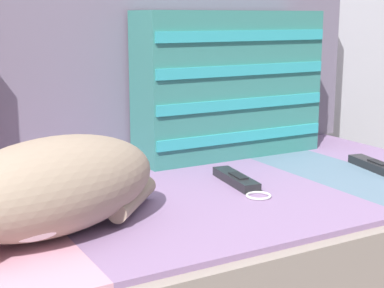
{
  "coord_description": "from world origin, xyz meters",
  "views": [
    {
      "loc": [
        -0.35,
        -0.86,
        0.69
      ],
      "look_at": [
        0.19,
        0.08,
        0.45
      ],
      "focal_mm": 55.0,
      "sensor_mm": 36.0,
      "label": 1
    }
  ],
  "objects": [
    {
      "name": "throw_pillow_striped",
      "position": [
        0.43,
        0.33,
        0.53
      ],
      "size": [
        0.47,
        0.14,
        0.35
      ],
      "color": "#337A70",
      "rests_on": "couch"
    },
    {
      "name": "game_remote_far",
      "position": [
        0.63,
        0.04,
        0.36
      ],
      "size": [
        0.08,
        0.21,
        0.02
      ],
      "color": "black",
      "rests_on": "couch"
    },
    {
      "name": "couch",
      "position": [
        0.0,
        0.16,
        0.17
      ],
      "size": [
        1.73,
        0.78,
        0.35
      ],
      "color": "#3D3838",
      "rests_on": "ground_plane"
    },
    {
      "name": "sleeping_cat",
      "position": [
        -0.12,
        0.01,
        0.42
      ],
      "size": [
        0.42,
        0.31,
        0.15
      ],
      "color": "gray",
      "rests_on": "couch"
    },
    {
      "name": "game_remote_near",
      "position": [
        0.3,
        0.1,
        0.36
      ],
      "size": [
        0.07,
        0.21,
        0.02
      ],
      "color": "black",
      "rests_on": "couch"
    },
    {
      "name": "sofa_backrest",
      "position": [
        0.0,
        0.48,
        0.59
      ],
      "size": [
        1.7,
        0.14,
        0.47
      ],
      "color": "slate",
      "rests_on": "couch"
    }
  ]
}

